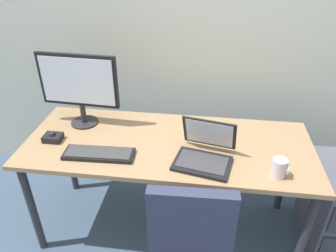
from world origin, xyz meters
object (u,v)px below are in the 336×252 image
Objects in this scene: monitor_main at (79,85)px; banana at (221,130)px; trackball_mouse at (53,137)px; coffee_mug at (279,168)px; keyboard at (99,154)px; laptop at (205,152)px.

banana is at bearing 0.04° from monitor_main.
coffee_mug is at bearing -7.01° from trackball_mouse.
trackball_mouse is 1.35m from coffee_mug.
monitor_main is 2.74× the size of banana.
keyboard is at bearing -19.14° from trackball_mouse.
trackball_mouse reaches higher than keyboard.
monitor_main is 0.91m from laptop.
coffee_mug is 0.57× the size of banana.
coffee_mug is (1.34, -0.16, 0.03)m from trackball_mouse.
monitor_main is at bearing 62.32° from trackball_mouse.
coffee_mug is 0.50m from banana.
banana is at bearing 127.41° from coffee_mug.
trackball_mouse is 1.02× the size of coffee_mug.
monitor_main reaches higher than keyboard.
coffee_mug is at bearing -13.39° from laptop.
monitor_main reaches higher than coffee_mug.
coffee_mug is (1.01, -0.05, 0.04)m from keyboard.
trackball_mouse reaches higher than banana.
monitor_main reaches higher than trackball_mouse.
trackball_mouse is at bearing 175.72° from laptop.
laptop is 0.41m from coffee_mug.
trackball_mouse is at bearing -117.68° from monitor_main.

